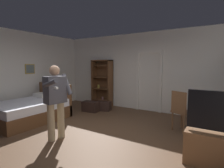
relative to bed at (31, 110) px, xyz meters
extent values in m
plane|color=brown|center=(2.07, -0.06, -0.30)|extent=(6.78, 6.78, 0.00)
cube|color=silver|center=(2.07, 2.97, 1.08)|extent=(6.40, 0.12, 2.77)
cube|color=silver|center=(-1.07, -0.06, 1.08)|extent=(0.12, 6.16, 2.77)
cube|color=#B2933F|center=(-1.00, 0.68, 1.18)|extent=(0.03, 0.36, 0.34)
cube|color=slate|center=(-0.98, 0.68, 1.18)|extent=(0.01, 0.30, 0.28)
cube|color=white|center=(2.12, 2.89, 0.72)|extent=(0.08, 0.08, 2.05)
cube|color=white|center=(2.97, 2.89, 0.72)|extent=(0.08, 0.08, 2.05)
cube|color=white|center=(2.55, 2.89, 1.79)|extent=(0.93, 0.08, 0.08)
cube|color=brown|center=(0.00, -0.08, -0.13)|extent=(1.51, 2.02, 0.35)
cube|color=white|center=(0.00, -0.08, 0.16)|extent=(1.45, 1.96, 0.22)
cube|color=brown|center=(0.00, 0.89, 0.21)|extent=(1.51, 0.08, 1.02)
cube|color=white|center=(-0.33, 0.63, 0.33)|extent=(0.50, 0.34, 0.12)
cube|color=white|center=(0.33, 0.63, 0.33)|extent=(0.50, 0.34, 0.12)
cube|color=brown|center=(0.25, 2.71, 0.61)|extent=(0.06, 0.32, 1.82)
cube|color=brown|center=(1.06, 2.71, 0.61)|extent=(0.06, 0.32, 1.82)
cube|color=brown|center=(0.65, 2.71, 1.50)|extent=(0.87, 0.32, 0.04)
cube|color=brown|center=(0.65, 2.86, 0.61)|extent=(0.87, 0.02, 1.82)
cube|color=brown|center=(0.65, 2.71, -0.08)|extent=(0.81, 0.32, 0.03)
cylinder|color=#B88590|center=(0.68, 2.71, -0.01)|extent=(0.06, 0.06, 0.11)
cube|color=brown|center=(0.65, 2.71, 0.38)|extent=(0.81, 0.32, 0.03)
cylinder|color=#9D903D|center=(0.47, 2.71, 0.46)|extent=(0.08, 0.08, 0.14)
cube|color=brown|center=(0.65, 2.71, 0.84)|extent=(0.81, 0.32, 0.03)
cube|color=brown|center=(0.65, 2.71, 1.29)|extent=(0.81, 0.32, 0.03)
cube|color=brown|center=(4.85, 0.09, -0.03)|extent=(1.12, 0.40, 0.55)
cylinder|color=brown|center=(4.50, 1.25, 0.03)|extent=(0.08, 0.08, 0.67)
cylinder|color=brown|center=(4.50, 1.25, -0.29)|extent=(0.43, 0.43, 0.03)
cylinder|color=brown|center=(4.50, 1.25, 0.38)|extent=(0.71, 0.71, 0.03)
cube|color=black|center=(4.47, 1.25, 0.41)|extent=(0.37, 0.31, 0.02)
cube|color=black|center=(4.51, 1.14, 0.52)|extent=(0.36, 0.29, 0.06)
cube|color=navy|center=(4.50, 1.14, 0.52)|extent=(0.33, 0.25, 0.05)
cylinder|color=#30421E|center=(4.64, 1.17, 0.50)|extent=(0.06, 0.06, 0.21)
cylinder|color=#30421E|center=(4.64, 1.17, 0.63)|extent=(0.03, 0.03, 0.05)
cylinder|color=brown|center=(4.21, 1.56, -0.08)|extent=(0.04, 0.04, 0.45)
cylinder|color=brown|center=(3.91, 1.72, -0.08)|extent=(0.04, 0.04, 0.45)
cylinder|color=brown|center=(4.05, 1.26, -0.08)|extent=(0.04, 0.04, 0.45)
cylinder|color=brown|center=(3.75, 1.42, -0.08)|extent=(0.04, 0.04, 0.45)
cube|color=brown|center=(3.98, 1.49, 0.17)|extent=(0.57, 0.57, 0.04)
cube|color=brown|center=(3.90, 1.34, 0.44)|extent=(0.39, 0.23, 0.50)
cylinder|color=tan|center=(1.77, -0.42, 0.10)|extent=(0.15, 0.15, 0.81)
cylinder|color=tan|center=(1.73, -0.66, 0.10)|extent=(0.15, 0.15, 0.81)
cube|color=#4C4C56|center=(1.75, -0.54, 0.79)|extent=(0.33, 0.47, 0.57)
sphere|color=tan|center=(1.75, -0.54, 1.20)|extent=(0.22, 0.22, 0.22)
cylinder|color=#4C4C56|center=(1.87, -0.32, 0.89)|extent=(0.33, 0.14, 0.47)
cylinder|color=#4C4C56|center=(1.94, -0.81, 0.96)|extent=(0.49, 0.17, 0.22)
cube|color=white|center=(2.17, -0.88, 0.89)|extent=(0.12, 0.05, 0.04)
cube|color=black|center=(1.16, 2.08, -0.14)|extent=(0.59, 0.47, 0.32)
cube|color=black|center=(0.88, 1.70, -0.12)|extent=(0.59, 0.38, 0.36)
camera|label=1|loc=(4.81, -3.08, 1.31)|focal=28.70mm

